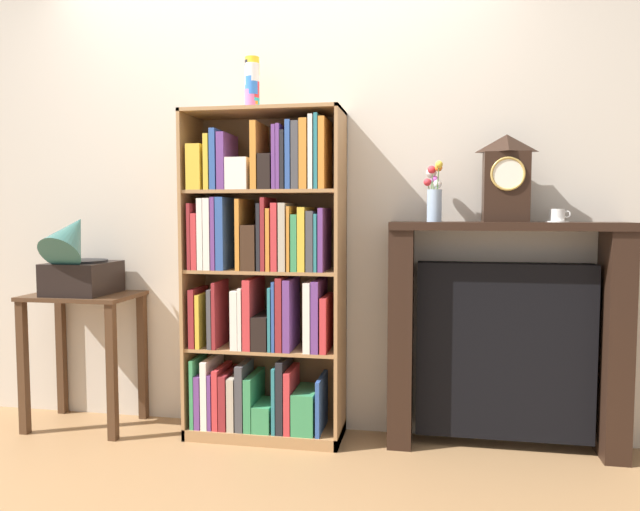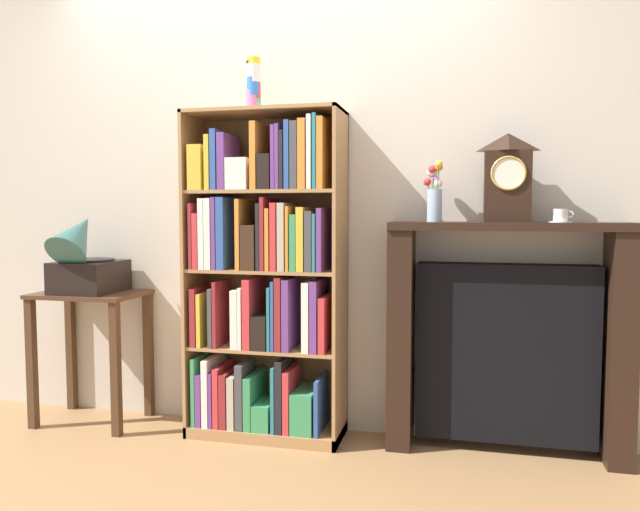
{
  "view_description": "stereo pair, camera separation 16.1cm",
  "coord_description": "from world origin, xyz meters",
  "px_view_note": "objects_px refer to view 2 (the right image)",
  "views": [
    {
      "loc": [
        0.85,
        -2.96,
        1.2
      ],
      "look_at": [
        0.29,
        0.07,
        0.97
      ],
      "focal_mm": 33.72,
      "sensor_mm": 36.0,
      "label": 1
    },
    {
      "loc": [
        1.01,
        -2.93,
        1.2
      ],
      "look_at": [
        0.29,
        0.07,
        0.97
      ],
      "focal_mm": 33.72,
      "sensor_mm": 36.0,
      "label": 2
    }
  ],
  "objects_px": {
    "side_table_left": "(91,328)",
    "fireplace_mantel": "(505,341)",
    "teacup_with_saucer": "(560,216)",
    "flower_vase": "(434,194)",
    "bookshelf": "(265,284)",
    "cup_stack": "(253,85)",
    "gramophone": "(84,260)",
    "mantel_clock": "(507,178)"
  },
  "relations": [
    {
      "from": "side_table_left",
      "to": "fireplace_mantel",
      "type": "relative_size",
      "value": 0.65
    },
    {
      "from": "side_table_left",
      "to": "teacup_with_saucer",
      "type": "bearing_deg",
      "value": 1.58
    },
    {
      "from": "flower_vase",
      "to": "bookshelf",
      "type": "bearing_deg",
      "value": -176.6
    },
    {
      "from": "side_table_left",
      "to": "teacup_with_saucer",
      "type": "relative_size",
      "value": 6.15
    },
    {
      "from": "cup_stack",
      "to": "gramophone",
      "type": "distance_m",
      "value": 1.34
    },
    {
      "from": "fireplace_mantel",
      "to": "flower_vase",
      "type": "bearing_deg",
      "value": -177.83
    },
    {
      "from": "side_table_left",
      "to": "mantel_clock",
      "type": "distance_m",
      "value": 2.39
    },
    {
      "from": "gramophone",
      "to": "teacup_with_saucer",
      "type": "distance_m",
      "value": 2.5
    },
    {
      "from": "cup_stack",
      "to": "flower_vase",
      "type": "bearing_deg",
      "value": 1.21
    },
    {
      "from": "flower_vase",
      "to": "mantel_clock",
      "type": "bearing_deg",
      "value": -2.01
    },
    {
      "from": "bookshelf",
      "to": "teacup_with_saucer",
      "type": "xyz_separation_m",
      "value": [
        1.46,
        0.04,
        0.36
      ]
    },
    {
      "from": "side_table_left",
      "to": "flower_vase",
      "type": "xyz_separation_m",
      "value": [
        1.9,
        0.08,
        0.74
      ]
    },
    {
      "from": "cup_stack",
      "to": "fireplace_mantel",
      "type": "bearing_deg",
      "value": 1.47
    },
    {
      "from": "mantel_clock",
      "to": "flower_vase",
      "type": "distance_m",
      "value": 0.35
    },
    {
      "from": "flower_vase",
      "to": "cup_stack",
      "type": "bearing_deg",
      "value": -178.79
    },
    {
      "from": "side_table_left",
      "to": "fireplace_mantel",
      "type": "xyz_separation_m",
      "value": [
        2.25,
        0.09,
        0.02
      ]
    },
    {
      "from": "bookshelf",
      "to": "fireplace_mantel",
      "type": "distance_m",
      "value": 1.25
    },
    {
      "from": "cup_stack",
      "to": "fireplace_mantel",
      "type": "distance_m",
      "value": 1.83
    },
    {
      "from": "bookshelf",
      "to": "side_table_left",
      "type": "relative_size",
      "value": 2.31
    },
    {
      "from": "gramophone",
      "to": "mantel_clock",
      "type": "distance_m",
      "value": 2.28
    },
    {
      "from": "bookshelf",
      "to": "gramophone",
      "type": "xyz_separation_m",
      "value": [
        -1.03,
        -0.07,
        0.12
      ]
    },
    {
      "from": "bookshelf",
      "to": "gramophone",
      "type": "bearing_deg",
      "value": -176.2
    },
    {
      "from": "fireplace_mantel",
      "to": "flower_vase",
      "type": "height_order",
      "value": "flower_vase"
    },
    {
      "from": "cup_stack",
      "to": "flower_vase",
      "type": "distance_m",
      "value": 1.1
    },
    {
      "from": "bookshelf",
      "to": "cup_stack",
      "type": "xyz_separation_m",
      "value": [
        -0.07,
        0.03,
        1.04
      ]
    },
    {
      "from": "teacup_with_saucer",
      "to": "mantel_clock",
      "type": "bearing_deg",
      "value": -179.39
    },
    {
      "from": "teacup_with_saucer",
      "to": "bookshelf",
      "type": "bearing_deg",
      "value": -178.34
    },
    {
      "from": "side_table_left",
      "to": "gramophone",
      "type": "height_order",
      "value": "gramophone"
    },
    {
      "from": "bookshelf",
      "to": "gramophone",
      "type": "relative_size",
      "value": 3.43
    },
    {
      "from": "gramophone",
      "to": "fireplace_mantel",
      "type": "relative_size",
      "value": 0.44
    },
    {
      "from": "mantel_clock",
      "to": "side_table_left",
      "type": "bearing_deg",
      "value": -178.31
    },
    {
      "from": "mantel_clock",
      "to": "flower_vase",
      "type": "relative_size",
      "value": 1.42
    },
    {
      "from": "fireplace_mantel",
      "to": "flower_vase",
      "type": "distance_m",
      "value": 0.8
    },
    {
      "from": "side_table_left",
      "to": "fireplace_mantel",
      "type": "distance_m",
      "value": 2.25
    },
    {
      "from": "bookshelf",
      "to": "side_table_left",
      "type": "bearing_deg",
      "value": -178.53
    },
    {
      "from": "cup_stack",
      "to": "teacup_with_saucer",
      "type": "height_order",
      "value": "cup_stack"
    },
    {
      "from": "mantel_clock",
      "to": "cup_stack",
      "type": "bearing_deg",
      "value": -179.66
    },
    {
      "from": "bookshelf",
      "to": "teacup_with_saucer",
      "type": "height_order",
      "value": "bookshelf"
    },
    {
      "from": "side_table_left",
      "to": "flower_vase",
      "type": "distance_m",
      "value": 2.04
    },
    {
      "from": "bookshelf",
      "to": "side_table_left",
      "type": "distance_m",
      "value": 1.06
    },
    {
      "from": "gramophone",
      "to": "mantel_clock",
      "type": "relative_size",
      "value": 1.18
    },
    {
      "from": "fireplace_mantel",
      "to": "bookshelf",
      "type": "bearing_deg",
      "value": -176.95
    }
  ]
}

